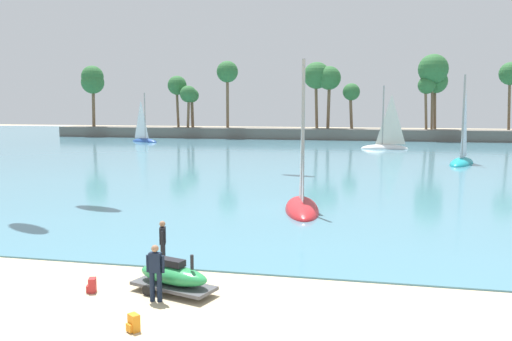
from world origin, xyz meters
TOP-DOWN VIEW (x-y plane):
  - sea at (0.00, 65.12)m, footprint 220.00×111.35m
  - palm_headland at (-2.37, 80.98)m, footprint 94.33×6.74m
  - watercraft_on_trailer at (1.75, 7.26)m, footprint 2.78×1.74m
  - person_rigging_by_gear at (1.51, 6.51)m, footprint 0.55×0.21m
  - person_at_waterline at (0.50, 9.52)m, footprint 0.29×0.53m
  - backpack_near_kite at (-0.67, 6.78)m, footprint 0.34×0.35m
  - backpack_spare at (1.77, 4.48)m, footprint 0.37×0.37m
  - sailboat_near_shore at (-26.63, 68.26)m, footprint 5.64×4.05m
  - sailboat_mid_bay at (9.28, 62.53)m, footprint 6.09×2.27m
  - sailboat_toward_headland at (15.96, 45.94)m, footprint 3.72×6.49m
  - sailboat_far_left at (3.92, 20.50)m, footprint 2.76×6.08m

SIDE VIEW (x-z plane):
  - sea at x=0.00m, z-range 0.00..0.06m
  - backpack_near_kite at x=-0.67m, z-range -0.01..0.43m
  - backpack_spare at x=1.77m, z-range -0.01..0.43m
  - watercraft_on_trailer at x=1.75m, z-range -0.12..1.16m
  - sailboat_near_shore at x=-26.63m, z-range -3.22..4.78m
  - sailboat_far_left at x=3.92m, z-range -3.42..5.08m
  - sailboat_mid_bay at x=9.28m, z-range -3.48..5.17m
  - sailboat_toward_headland at x=15.96m, z-range -3.63..5.38m
  - person_rigging_by_gear at x=1.51m, z-range 0.06..1.73m
  - person_at_waterline at x=0.50m, z-range 0.06..1.73m
  - palm_headland at x=-2.37m, z-range -2.33..11.26m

